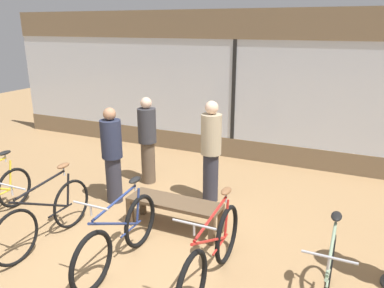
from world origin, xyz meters
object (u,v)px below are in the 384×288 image
object	(u,v)px
bicycle_right	(212,255)
customer_by_window	(147,139)
bicycle_left	(46,216)
bicycle_far_right	(327,286)
bicycle_center	(119,237)
customer_near_rack	(112,152)
customer_mid_floor	(211,150)
display_bench	(174,206)

from	to	relation	value
bicycle_right	customer_by_window	size ratio (longest dim) A/B	1.11
bicycle_left	bicycle_far_right	bearing A→B (deg)	1.69
customer_by_window	bicycle_far_right	bearing A→B (deg)	-33.57
bicycle_left	bicycle_center	bearing A→B (deg)	-0.89
customer_near_rack	customer_by_window	size ratio (longest dim) A/B	0.99
customer_near_rack	customer_by_window	distance (m)	0.94
bicycle_center	customer_mid_floor	bearing A→B (deg)	80.69
bicycle_center	display_bench	distance (m)	1.10
bicycle_left	bicycle_right	distance (m)	2.38
bicycle_center	customer_near_rack	world-z (taller)	customer_near_rack
customer_by_window	display_bench	bearing A→B (deg)	-47.12
customer_near_rack	display_bench	bearing A→B (deg)	-16.25
display_bench	customer_by_window	xyz separation A→B (m)	(-1.23, 1.32, 0.50)
bicycle_right	customer_near_rack	xyz separation A→B (m)	(-2.31, 1.36, 0.47)
bicycle_right	bicycle_far_right	world-z (taller)	bicycle_right
bicycle_center	customer_near_rack	xyz separation A→B (m)	(-1.12, 1.47, 0.49)
bicycle_far_right	customer_mid_floor	size ratio (longest dim) A/B	0.96
bicycle_right	customer_by_window	world-z (taller)	customer_by_window
display_bench	bicycle_right	bearing A→B (deg)	-45.08
bicycle_left	bicycle_far_right	distance (m)	3.62
customer_by_window	customer_mid_floor	size ratio (longest dim) A/B	0.95
display_bench	customer_by_window	world-z (taller)	customer_by_window
display_bench	customer_mid_floor	distance (m)	1.22
display_bench	bicycle_left	bearing A→B (deg)	-143.21
bicycle_left	customer_by_window	size ratio (longest dim) A/B	1.06
bicycle_left	customer_mid_floor	bearing A→B (deg)	54.11
bicycle_right	bicycle_far_right	size ratio (longest dim) A/B	1.09
display_bench	customer_mid_floor	bearing A→B (deg)	82.93
bicycle_far_right	display_bench	world-z (taller)	bicycle_far_right
bicycle_center	bicycle_right	distance (m)	1.19
bicycle_right	bicycle_far_right	distance (m)	1.24
customer_near_rack	bicycle_center	bearing A→B (deg)	-52.61
bicycle_right	customer_mid_floor	bearing A→B (deg)	112.00
bicycle_center	bicycle_far_right	xyz separation A→B (m)	(2.42, 0.13, -0.02)
bicycle_left	display_bench	world-z (taller)	bicycle_left
bicycle_center	customer_mid_floor	world-z (taller)	customer_mid_floor
bicycle_right	customer_by_window	bearing A→B (deg)	133.75
bicycle_left	customer_near_rack	bearing A→B (deg)	87.10
bicycle_left	bicycle_right	world-z (taller)	bicycle_right
bicycle_right	display_bench	size ratio (longest dim) A/B	1.30
bicycle_left	customer_near_rack	xyz separation A→B (m)	(0.07, 1.45, 0.47)
bicycle_right	bicycle_far_right	bearing A→B (deg)	0.63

